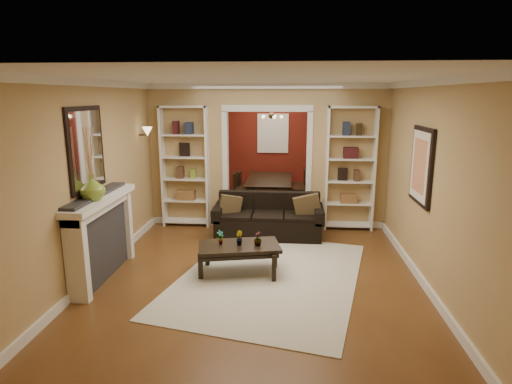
# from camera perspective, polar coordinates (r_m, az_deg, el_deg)

# --- Properties ---
(floor) EXTENTS (8.00, 8.00, 0.00)m
(floor) POSITION_cam_1_polar(r_m,az_deg,el_deg) (7.34, 0.89, -7.03)
(floor) COLOR brown
(floor) RESTS_ON ground
(ceiling) EXTENTS (8.00, 8.00, 0.00)m
(ceiling) POSITION_cam_1_polar(r_m,az_deg,el_deg) (6.91, 0.97, 14.55)
(ceiling) COLOR white
(ceiling) RESTS_ON ground
(wall_back) EXTENTS (8.00, 0.00, 8.00)m
(wall_back) POSITION_cam_1_polar(r_m,az_deg,el_deg) (10.96, 2.27, 6.81)
(wall_back) COLOR tan
(wall_back) RESTS_ON ground
(wall_front) EXTENTS (8.00, 0.00, 8.00)m
(wall_front) POSITION_cam_1_polar(r_m,az_deg,el_deg) (3.14, -3.78, -8.48)
(wall_front) COLOR tan
(wall_front) RESTS_ON ground
(wall_left) EXTENTS (0.00, 8.00, 8.00)m
(wall_left) POSITION_cam_1_polar(r_m,az_deg,el_deg) (7.48, -16.57, 3.51)
(wall_left) COLOR tan
(wall_left) RESTS_ON ground
(wall_right) EXTENTS (0.00, 8.00, 8.00)m
(wall_right) POSITION_cam_1_polar(r_m,az_deg,el_deg) (7.21, 19.09, 3.01)
(wall_right) COLOR tan
(wall_right) RESTS_ON ground
(partition_wall) EXTENTS (4.50, 0.15, 2.70)m
(partition_wall) POSITION_cam_1_polar(r_m,az_deg,el_deg) (8.18, 1.47, 4.79)
(partition_wall) COLOR tan
(partition_wall) RESTS_ON floor
(red_back_panel) EXTENTS (4.44, 0.04, 2.64)m
(red_back_panel) POSITION_cam_1_polar(r_m,az_deg,el_deg) (10.93, 2.26, 6.64)
(red_back_panel) COLOR maroon
(red_back_panel) RESTS_ON floor
(dining_window) EXTENTS (0.78, 0.03, 0.98)m
(dining_window) POSITION_cam_1_polar(r_m,az_deg,el_deg) (10.87, 2.27, 7.82)
(dining_window) COLOR #8CA5CC
(dining_window) RESTS_ON wall_back
(area_rug) EXTENTS (3.03, 3.74, 0.01)m
(area_rug) POSITION_cam_1_polar(r_m,az_deg,el_deg) (6.11, 1.82, -11.18)
(area_rug) COLOR beige
(area_rug) RESTS_ON floor
(sofa) EXTENTS (1.94, 0.84, 0.76)m
(sofa) POSITION_cam_1_polar(r_m,az_deg,el_deg) (7.64, 1.66, -3.22)
(sofa) COLOR black
(sofa) RESTS_ON floor
(pillow_left) EXTENTS (0.40, 0.26, 0.39)m
(pillow_left) POSITION_cam_1_polar(r_m,az_deg,el_deg) (7.64, -3.51, -1.80)
(pillow_left) COLOR brown
(pillow_left) RESTS_ON sofa
(pillow_right) EXTENTS (0.46, 0.17, 0.45)m
(pillow_right) POSITION_cam_1_polar(r_m,az_deg,el_deg) (7.57, 6.88, -1.79)
(pillow_right) COLOR brown
(pillow_right) RESTS_ON sofa
(coffee_table) EXTENTS (1.23, 0.84, 0.43)m
(coffee_table) POSITION_cam_1_polar(r_m,az_deg,el_deg) (6.15, -2.26, -8.92)
(coffee_table) COLOR black
(coffee_table) RESTS_ON floor
(plant_left) EXTENTS (0.13, 0.13, 0.21)m
(plant_left) POSITION_cam_1_polar(r_m,az_deg,el_deg) (6.07, -4.77, -6.05)
(plant_left) COLOR #336626
(plant_left) RESTS_ON coffee_table
(plant_center) EXTENTS (0.13, 0.14, 0.20)m
(plant_center) POSITION_cam_1_polar(r_m,az_deg,el_deg) (6.04, -2.28, -6.14)
(plant_center) COLOR #336626
(plant_center) RESTS_ON coffee_table
(plant_right) EXTENTS (0.12, 0.12, 0.20)m
(plant_right) POSITION_cam_1_polar(r_m,az_deg,el_deg) (6.01, 0.23, -6.22)
(plant_right) COLOR #336626
(plant_right) RESTS_ON coffee_table
(bookshelf_left) EXTENTS (0.90, 0.30, 2.30)m
(bookshelf_left) POSITION_cam_1_polar(r_m,az_deg,el_deg) (8.27, -9.41, 3.31)
(bookshelf_left) COLOR white
(bookshelf_left) RESTS_ON floor
(bookshelf_right) EXTENTS (0.90, 0.30, 2.30)m
(bookshelf_right) POSITION_cam_1_polar(r_m,az_deg,el_deg) (8.11, 12.41, 2.99)
(bookshelf_right) COLOR white
(bookshelf_right) RESTS_ON floor
(fireplace) EXTENTS (0.32, 1.70, 1.16)m
(fireplace) POSITION_cam_1_polar(r_m,az_deg,el_deg) (6.25, -19.63, -5.75)
(fireplace) COLOR white
(fireplace) RESTS_ON floor
(vase) EXTENTS (0.42, 0.42, 0.33)m
(vase) POSITION_cam_1_polar(r_m,az_deg,el_deg) (5.88, -21.00, 0.54)
(vase) COLOR olive
(vase) RESTS_ON fireplace
(mirror) EXTENTS (0.03, 0.95, 1.10)m
(mirror) POSITION_cam_1_polar(r_m,az_deg,el_deg) (6.05, -21.71, 5.37)
(mirror) COLOR silver
(mirror) RESTS_ON wall_left
(wall_sconce) EXTENTS (0.18, 0.18, 0.22)m
(wall_sconce) POSITION_cam_1_polar(r_m,az_deg,el_deg) (7.90, -14.69, 7.60)
(wall_sconce) COLOR #FFE0A5
(wall_sconce) RESTS_ON wall_left
(framed_art) EXTENTS (0.04, 0.85, 1.05)m
(framed_art) POSITION_cam_1_polar(r_m,az_deg,el_deg) (6.22, 21.11, 3.27)
(framed_art) COLOR black
(framed_art) RESTS_ON wall_right
(dining_table) EXTENTS (1.81, 1.01, 0.64)m
(dining_table) POSITION_cam_1_polar(r_m,az_deg,el_deg) (9.80, 1.99, -0.01)
(dining_table) COLOR black
(dining_table) RESTS_ON floor
(dining_chair_nw) EXTENTS (0.53, 0.53, 0.85)m
(dining_chair_nw) POSITION_cam_1_polar(r_m,az_deg,el_deg) (9.53, -1.39, 0.28)
(dining_chair_nw) COLOR black
(dining_chair_nw) RESTS_ON floor
(dining_chair_ne) EXTENTS (0.53, 0.53, 0.93)m
(dining_chair_ne) POSITION_cam_1_polar(r_m,az_deg,el_deg) (9.47, 5.24, 0.40)
(dining_chair_ne) COLOR black
(dining_chair_ne) RESTS_ON floor
(dining_chair_sw) EXTENTS (0.46, 0.46, 0.75)m
(dining_chair_sw) POSITION_cam_1_polar(r_m,az_deg,el_deg) (10.12, -1.04, 0.74)
(dining_chair_sw) COLOR black
(dining_chair_sw) RESTS_ON floor
(dining_chair_se) EXTENTS (0.55, 0.55, 0.85)m
(dining_chair_se) POSITION_cam_1_polar(r_m,az_deg,el_deg) (10.07, 5.20, 0.91)
(dining_chair_se) COLOR black
(dining_chair_se) RESTS_ON floor
(chandelier) EXTENTS (0.50, 0.50, 0.30)m
(chandelier) POSITION_cam_1_polar(r_m,az_deg,el_deg) (9.61, 1.99, 9.99)
(chandelier) COLOR #3C301B
(chandelier) RESTS_ON ceiling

